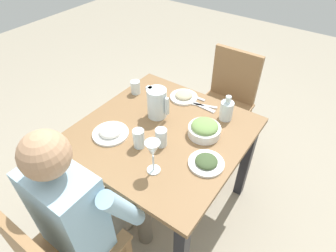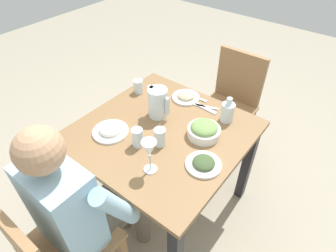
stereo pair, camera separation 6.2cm
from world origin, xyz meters
TOP-DOWN VIEW (x-y plane):
  - ground_plane at (0.00, 0.00)m, footprint 8.00×8.00m
  - dining_table at (0.00, 0.00)m, footprint 0.94×0.94m
  - chair_far at (0.06, 0.79)m, footprint 0.40×0.40m
  - diner_near at (-0.02, -0.59)m, footprint 0.48×0.53m
  - water_pitcher at (-0.11, 0.10)m, footprint 0.16×0.12m
  - salad_bowl at (0.22, 0.11)m, footprint 0.19×0.19m
  - plate_yoghurt at (-0.23, -0.20)m, footprint 0.21×0.21m
  - plate_beans at (-0.08, 0.35)m, footprint 0.19×0.19m
  - plate_dolmas at (0.34, -0.08)m, footprint 0.19×0.19m
  - water_glass_far_right at (0.06, -0.10)m, footprint 0.07×0.07m
  - water_glass_center at (-0.03, -0.18)m, footprint 0.06×0.06m
  - water_glass_by_pitcher at (-0.38, 0.21)m, footprint 0.06×0.06m
  - wine_glass at (0.14, -0.27)m, footprint 0.08×0.08m
  - oil_carafe at (0.25, 0.32)m, footprint 0.08×0.08m
  - fork_near at (-0.08, 0.37)m, footprint 0.17×0.04m
  - knife_near at (0.08, 0.35)m, footprint 0.18×0.08m
  - fork_far at (0.09, 0.33)m, footprint 0.17×0.04m
  - knife_far at (-0.04, 0.40)m, footprint 0.19×0.02m

SIDE VIEW (x-z plane):
  - ground_plane at x=0.00m, z-range 0.00..0.00m
  - chair_far at x=0.06m, z-range 0.06..0.96m
  - dining_table at x=0.00m, z-range 0.25..0.98m
  - diner_near at x=-0.02m, z-range 0.06..1.26m
  - fork_near at x=-0.08m, z-range 0.73..0.74m
  - knife_near at x=0.08m, z-range 0.73..0.74m
  - fork_far at x=0.09m, z-range 0.73..0.74m
  - knife_far at x=-0.04m, z-range 0.73..0.74m
  - plate_dolmas at x=0.34m, z-range 0.72..0.76m
  - plate_beans at x=-0.08m, z-range 0.72..0.77m
  - plate_yoghurt at x=-0.23m, z-range 0.72..0.77m
  - salad_bowl at x=0.22m, z-range 0.72..0.82m
  - water_glass_by_pitcher at x=-0.38m, z-range 0.73..0.82m
  - water_glass_far_right at x=0.06m, z-range 0.73..0.84m
  - water_glass_center at x=-0.03m, z-range 0.73..0.84m
  - oil_carafe at x=0.25m, z-range 0.70..0.87m
  - water_pitcher at x=-0.11m, z-range 0.73..0.92m
  - wine_glass at x=0.14m, z-range 0.77..0.97m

